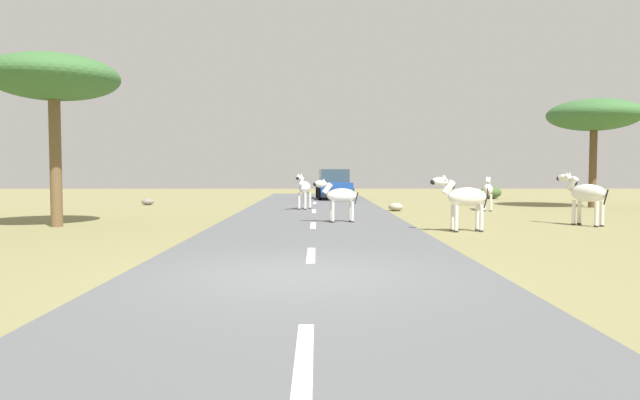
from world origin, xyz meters
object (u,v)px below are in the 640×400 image
(zebra_3, at_px, (585,194))
(tree_4, at_px, (594,116))
(zebra_4, at_px, (339,196))
(rock_0, at_px, (396,207))
(zebra_2, at_px, (488,190))
(zebra_0, at_px, (304,188))
(tree_2, at_px, (54,79))
(car_0, at_px, (334,185))
(rock_1, at_px, (148,202))
(zebra_1, at_px, (464,198))
(bush_1, at_px, (491,192))

(zebra_3, relative_size, tree_4, 0.33)
(zebra_4, height_order, rock_0, zebra_4)
(zebra_2, height_order, rock_0, zebra_2)
(zebra_0, xyz_separation_m, tree_2, (-7.31, -6.97, 3.45))
(zebra_4, relative_size, car_0, 0.33)
(zebra_3, height_order, rock_1, zebra_3)
(zebra_4, height_order, rock_1, zebra_4)
(zebra_1, relative_size, zebra_2, 1.11)
(zebra_3, xyz_separation_m, tree_4, (4.48, 8.72, 3.24))
(car_0, bearing_deg, zebra_0, 77.46)
(zebra_3, relative_size, zebra_4, 1.13)
(bush_1, bearing_deg, tree_4, -75.13)
(tree_4, bearing_deg, rock_0, -166.65)
(bush_1, xyz_separation_m, rock_1, (-18.97, -6.22, -0.23))
(zebra_1, xyz_separation_m, car_0, (-3.06, 17.67, -0.10))
(rock_0, bearing_deg, rock_1, 160.19)
(rock_1, bearing_deg, zebra_2, -14.80)
(tree_2, xyz_separation_m, rock_1, (-0.53, 10.97, -4.26))
(zebra_3, distance_m, tree_4, 10.33)
(zebra_4, xyz_separation_m, tree_2, (-8.58, -0.92, 3.54))
(tree_4, bearing_deg, rock_1, 174.62)
(tree_2, distance_m, rock_0, 13.74)
(zebra_0, relative_size, zebra_3, 0.96)
(zebra_1, height_order, rock_1, zebra_1)
(rock_1, bearing_deg, rock_0, -19.81)
(tree_4, xyz_separation_m, rock_1, (-21.15, 1.99, -4.07))
(bush_1, bearing_deg, zebra_3, -97.74)
(car_0, bearing_deg, zebra_1, 96.92)
(zebra_3, bearing_deg, rock_1, 116.07)
(car_0, relative_size, rock_0, 6.78)
(car_0, relative_size, tree_2, 0.86)
(zebra_2, height_order, rock_1, zebra_2)
(tree_2, bearing_deg, rock_0, 31.04)
(zebra_4, bearing_deg, rock_1, 32.26)
(tree_4, relative_size, bush_1, 3.88)
(zebra_2, relative_size, tree_2, 0.29)
(zebra_4, height_order, tree_4, tree_4)
(car_0, bearing_deg, rock_1, 26.24)
(zebra_4, xyz_separation_m, car_0, (0.30, 15.30, -0.03))
(tree_4, bearing_deg, bush_1, 104.87)
(zebra_1, relative_size, bush_1, 1.31)
(zebra_0, relative_size, zebra_2, 1.05)
(car_0, distance_m, rock_0, 9.78)
(zebra_1, bearing_deg, tree_2, 77.04)
(zebra_2, bearing_deg, zebra_3, -63.85)
(zebra_4, relative_size, bush_1, 1.15)
(zebra_1, xyz_separation_m, rock_0, (-0.75, 8.19, -0.78))
(zebra_0, height_order, zebra_2, zebra_0)
(zebra_0, relative_size, rock_1, 2.65)
(rock_0, bearing_deg, bush_1, 55.30)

